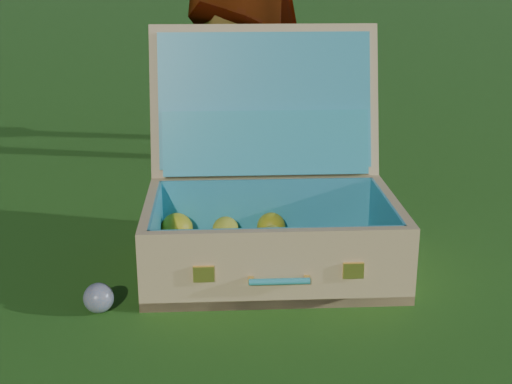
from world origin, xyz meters
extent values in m
plane|color=#215114|center=(0.00, 0.00, 0.00)|extent=(60.00, 60.00, 0.00)
sphere|color=#386092|center=(-0.40, 0.01, 0.03)|extent=(0.06, 0.06, 0.06)
cube|color=tan|center=(0.02, 0.01, 0.01)|extent=(0.70, 0.61, 0.02)
cube|color=tan|center=(-0.06, -0.16, 0.09)|extent=(0.55, 0.27, 0.18)
cube|color=tan|center=(0.10, 0.18, 0.09)|extent=(0.55, 0.27, 0.18)
cube|color=tan|center=(-0.24, 0.13, 0.09)|extent=(0.17, 0.33, 0.18)
cube|color=tan|center=(0.28, -0.11, 0.09)|extent=(0.17, 0.33, 0.18)
cube|color=teal|center=(0.02, 0.01, 0.02)|extent=(0.65, 0.55, 0.01)
cube|color=teal|center=(-0.05, -0.14, 0.10)|extent=(0.50, 0.24, 0.16)
cube|color=teal|center=(0.10, 0.17, 0.10)|extent=(0.50, 0.24, 0.16)
cube|color=teal|center=(-0.22, 0.13, 0.10)|extent=(0.15, 0.32, 0.16)
cube|color=teal|center=(0.27, -0.10, 0.10)|extent=(0.15, 0.32, 0.16)
cube|color=tan|center=(0.14, 0.26, 0.36)|extent=(0.60, 0.38, 0.39)
cube|color=teal|center=(0.13, 0.24, 0.37)|extent=(0.54, 0.33, 0.34)
cube|color=teal|center=(0.11, 0.21, 0.26)|extent=(0.51, 0.28, 0.16)
cube|color=#F2C659|center=(-0.21, -0.10, 0.09)|extent=(0.04, 0.03, 0.03)
cube|color=#F2C659|center=(0.08, -0.24, 0.09)|extent=(0.04, 0.03, 0.03)
cylinder|color=teal|center=(-0.07, -0.18, 0.07)|extent=(0.12, 0.07, 0.01)
cube|color=#F2C659|center=(-0.12, -0.15, 0.07)|extent=(0.02, 0.02, 0.01)
cube|color=#F2C659|center=(-0.01, -0.20, 0.07)|extent=(0.02, 0.02, 0.01)
sphere|color=silver|center=(-0.23, -0.01, 0.06)|extent=(0.06, 0.06, 0.06)
sphere|color=gold|center=(-0.13, -0.05, 0.06)|extent=(0.06, 0.06, 0.06)
sphere|color=red|center=(-0.03, -0.10, 0.05)|extent=(0.04, 0.04, 0.04)
sphere|color=beige|center=(0.08, -0.14, 0.07)|extent=(0.08, 0.08, 0.08)
sphere|color=gold|center=(0.18, -0.20, 0.06)|extent=(0.06, 0.06, 0.06)
sphere|color=red|center=(-0.20, 0.08, 0.05)|extent=(0.04, 0.04, 0.04)
sphere|color=#101052|center=(-0.10, 0.02, 0.05)|extent=(0.05, 0.05, 0.05)
sphere|color=silver|center=(0.01, -0.04, 0.07)|extent=(0.09, 0.09, 0.09)
sphere|color=silver|center=(0.11, -0.07, 0.07)|extent=(0.08, 0.08, 0.08)
sphere|color=beige|center=(0.22, -0.12, 0.06)|extent=(0.06, 0.06, 0.06)
sphere|color=orange|center=(-0.15, 0.15, 0.06)|extent=(0.06, 0.06, 0.06)
sphere|color=orange|center=(-0.06, 0.09, 0.06)|extent=(0.06, 0.06, 0.06)
sphere|color=gold|center=(0.04, 0.05, 0.06)|extent=(0.07, 0.07, 0.07)
sphere|color=#101052|center=(0.14, 0.00, 0.06)|extent=(0.06, 0.06, 0.06)
sphere|color=orange|center=(0.24, -0.04, 0.06)|extent=(0.06, 0.06, 0.06)
sphere|color=#AA9E16|center=(-0.14, 0.22, 0.07)|extent=(0.08, 0.08, 0.08)
sphere|color=gold|center=(-0.02, 0.17, 0.06)|extent=(0.07, 0.07, 0.07)
sphere|color=#AA9E16|center=(0.09, 0.13, 0.06)|extent=(0.07, 0.07, 0.07)
camera|label=1|loc=(-0.75, -1.36, 0.72)|focal=50.00mm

